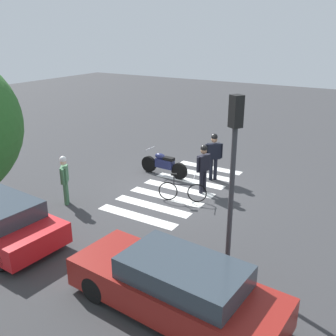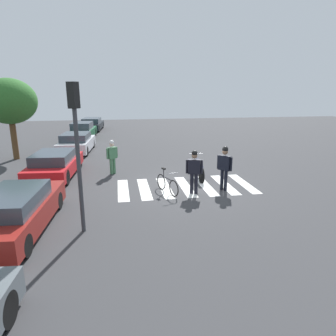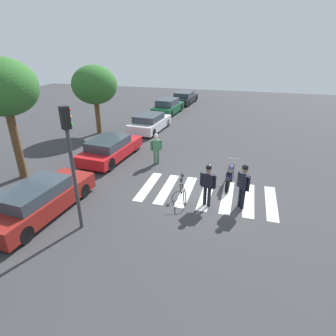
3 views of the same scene
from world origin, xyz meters
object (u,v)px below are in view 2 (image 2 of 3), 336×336
object	(u,v)px
police_motorcycle	(198,168)
traffic_light_pole	(77,135)
pedestrian_bystander	(112,155)
car_white_van	(77,143)
officer_by_motorcycle	(194,169)
car_green_compact	(83,131)
car_black_suv	(92,124)
officer_on_foot	(225,165)
leaning_bicycle	(167,184)
car_red_convertible	(55,164)
car_maroon_wagon	(17,211)

from	to	relation	value
police_motorcycle	traffic_light_pole	size ratio (longest dim) A/B	0.50
pedestrian_bystander	car_white_van	world-z (taller)	pedestrian_bystander
officer_by_motorcycle	police_motorcycle	bearing A→B (deg)	-19.51
car_green_compact	car_black_suv	xyz separation A→B (m)	(5.31, -0.38, -0.06)
officer_on_foot	car_white_van	bearing A→B (deg)	37.51
police_motorcycle	officer_on_foot	size ratio (longest dim) A/B	1.16
officer_on_foot	officer_by_motorcycle	distance (m)	1.36
leaning_bicycle	officer_by_motorcycle	world-z (taller)	officer_by_motorcycle
officer_on_foot	car_white_van	xyz separation A→B (m)	(9.21, 7.07, -0.48)
police_motorcycle	car_black_suv	world-z (taller)	car_black_suv
officer_by_motorcycle	traffic_light_pole	xyz separation A→B (m)	(-2.68, 4.08, 1.86)
pedestrian_bystander	car_white_van	distance (m)	6.39
officer_by_motorcycle	car_black_suv	size ratio (longest dim) A/B	0.39
car_white_van	car_green_compact	bearing A→B (deg)	1.77
car_red_convertible	car_white_van	size ratio (longest dim) A/B	1.04
car_red_convertible	car_black_suv	size ratio (longest dim) A/B	0.98
car_green_compact	traffic_light_pole	xyz separation A→B (m)	(-17.75, -1.82, 2.23)
car_maroon_wagon	car_black_suv	size ratio (longest dim) A/B	1.03
pedestrian_bystander	car_black_suv	world-z (taller)	pedestrian_bystander
officer_by_motorcycle	car_green_compact	world-z (taller)	officer_by_motorcycle
police_motorcycle	car_green_compact	xyz separation A→B (m)	(12.95, 6.65, 0.20)
officer_on_foot	car_red_convertible	size ratio (longest dim) A/B	0.42
pedestrian_bystander	car_maroon_wagon	size ratio (longest dim) A/B	0.36
officer_on_foot	pedestrian_bystander	distance (m)	5.69
car_red_convertible	car_black_suv	world-z (taller)	car_black_suv
police_motorcycle	car_maroon_wagon	size ratio (longest dim) A/B	0.46
car_red_convertible	officer_by_motorcycle	bearing A→B (deg)	-120.36
police_motorcycle	car_green_compact	distance (m)	14.56
police_motorcycle	car_red_convertible	xyz separation A→B (m)	(1.40, 6.78, 0.14)
officer_by_motorcycle	pedestrian_bystander	distance (m)	4.82
leaning_bicycle	traffic_light_pole	size ratio (longest dim) A/B	0.37
officer_by_motorcycle	car_green_compact	bearing A→B (deg)	21.39
car_red_convertible	car_black_suv	xyz separation A→B (m)	(16.86, -0.50, 0.00)
police_motorcycle	car_white_van	size ratio (longest dim) A/B	0.51
car_maroon_wagon	car_red_convertible	size ratio (longest dim) A/B	1.06
car_black_suv	officer_by_motorcycle	bearing A→B (deg)	-164.83
police_motorcycle	car_green_compact	bearing A→B (deg)	27.21
officer_on_foot	leaning_bicycle	bearing A→B (deg)	88.76
car_maroon_wagon	traffic_light_pole	world-z (taller)	traffic_light_pole
leaning_bicycle	car_red_convertible	distance (m)	5.95
officer_by_motorcycle	car_maroon_wagon	bearing A→B (deg)	111.36
police_motorcycle	car_red_convertible	world-z (taller)	car_red_convertible
car_black_suv	car_maroon_wagon	bearing A→B (deg)	178.76
leaning_bicycle	car_black_suv	bearing A→B (deg)	12.54
leaning_bicycle	officer_by_motorcycle	distance (m)	1.28
pedestrian_bystander	car_maroon_wagon	bearing A→B (deg)	155.07
car_red_convertible	pedestrian_bystander	bearing A→B (deg)	-89.98
car_maroon_wagon	traffic_light_pole	size ratio (longest dim) A/B	1.10
leaning_bicycle	car_red_convertible	size ratio (longest dim) A/B	0.35
police_motorcycle	leaning_bicycle	distance (m)	2.59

